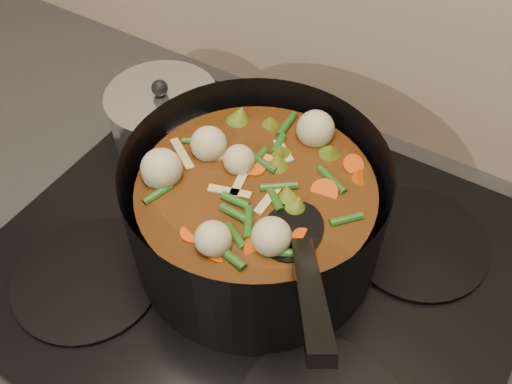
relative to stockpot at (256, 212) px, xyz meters
The scene contains 3 objects.
stovetop 0.08m from the stockpot, 58.69° to the right, with size 0.62×0.54×0.03m.
stockpot is the anchor object (origin of this frame).
saucepan 0.22m from the stockpot, 157.87° to the left, with size 0.15×0.15×0.13m.
Camera 1 is at (0.21, 1.59, 1.52)m, focal length 40.00 mm.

